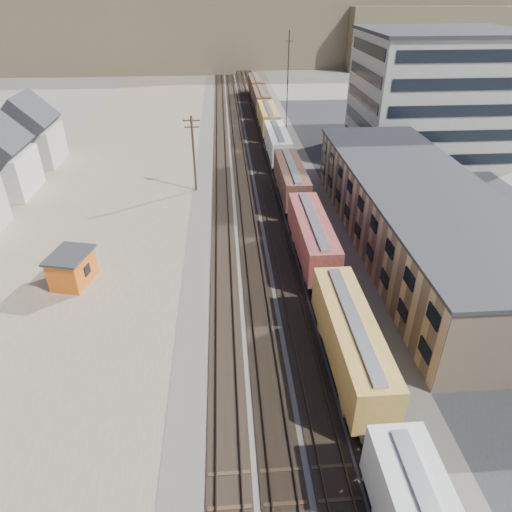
{
  "coord_description": "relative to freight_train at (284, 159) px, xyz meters",
  "views": [
    {
      "loc": [
        -4.6,
        -16.0,
        24.37
      ],
      "look_at": [
        -2.03,
        19.27,
        3.0
      ],
      "focal_mm": 32.0,
      "sensor_mm": 36.0,
      "label": 1
    }
  ],
  "objects": [
    {
      "name": "ground",
      "position": [
        -3.8,
        -45.79,
        -2.79
      ],
      "size": [
        300.0,
        300.0,
        0.0
      ],
      "primitive_type": "plane",
      "color": "#6B6356",
      "rests_on": "ground"
    },
    {
      "name": "ballast_bed",
      "position": [
        -3.8,
        4.21,
        -2.76
      ],
      "size": [
        18.0,
        200.0,
        0.06
      ],
      "primitive_type": "cube",
      "color": "#4C4742",
      "rests_on": "ground"
    },
    {
      "name": "dirt_yard",
      "position": [
        -23.8,
        -5.79,
        -2.78
      ],
      "size": [
        24.0,
        180.0,
        0.03
      ],
      "primitive_type": "cube",
      "color": "#735E4F",
      "rests_on": "ground"
    },
    {
      "name": "asphalt_lot",
      "position": [
        18.2,
        -10.79,
        -2.77
      ],
      "size": [
        26.0,
        120.0,
        0.04
      ],
      "primitive_type": "cube",
      "color": "#232326",
      "rests_on": "ground"
    },
    {
      "name": "rail_tracks",
      "position": [
        -4.35,
        4.21,
        -2.68
      ],
      "size": [
        11.4,
        200.0,
        0.24
      ],
      "color": "black",
      "rests_on": "ground"
    },
    {
      "name": "freight_train",
      "position": [
        0.0,
        0.0,
        0.0
      ],
      "size": [
        3.0,
        119.74,
        4.46
      ],
      "color": "black",
      "rests_on": "ground"
    },
    {
      "name": "warehouse",
      "position": [
        11.18,
        -20.79,
        0.86
      ],
      "size": [
        12.4,
        40.4,
        7.25
      ],
      "color": "tan",
      "rests_on": "ground"
    },
    {
      "name": "office_tower",
      "position": [
        24.15,
        9.16,
        6.47
      ],
      "size": [
        22.6,
        18.6,
        18.45
      ],
      "color": "#9E998E",
      "rests_on": "ground"
    },
    {
      "name": "utility_pole_north",
      "position": [
        -12.3,
        -3.79,
        2.5
      ],
      "size": [
        2.2,
        0.32,
        10.0
      ],
      "color": "#382619",
      "rests_on": "ground"
    },
    {
      "name": "radio_mast",
      "position": [
        2.2,
        14.21,
        6.33
      ],
      "size": [
        1.2,
        0.16,
        18.0
      ],
      "color": "black",
      "rests_on": "ground"
    },
    {
      "name": "hills_north",
      "position": [
        -3.63,
        122.13,
        11.31
      ],
      "size": [
        265.0,
        80.0,
        32.0
      ],
      "color": "brown",
      "rests_on": "ground"
    },
    {
      "name": "maintenance_shed",
      "position": [
        -22.83,
        -25.13,
        -1.19
      ],
      "size": [
        4.21,
        4.92,
        3.13
      ],
      "color": "#D75C14",
      "rests_on": "ground"
    },
    {
      "name": "parked_car_blue",
      "position": [
        20.26,
        -1.43,
        -2.1
      ],
      "size": [
        5.52,
        4.42,
        1.39
      ],
      "primitive_type": "imported",
      "rotation": [
        0.0,
        0.0,
        1.08
      ],
      "color": "navy",
      "rests_on": "ground"
    },
    {
      "name": "parked_car_far",
      "position": [
        27.21,
        10.92,
        -1.99
      ],
      "size": [
        3.16,
        5.08,
        1.61
      ],
      "primitive_type": "imported",
      "rotation": [
        0.0,
        0.0,
        0.29
      ],
      "color": "silver",
      "rests_on": "ground"
    }
  ]
}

